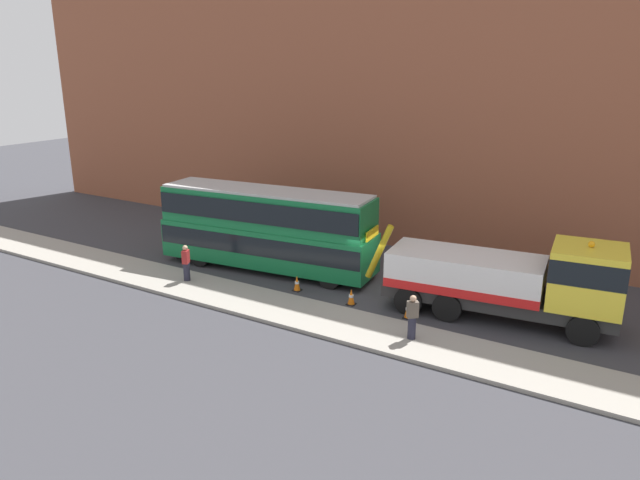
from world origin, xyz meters
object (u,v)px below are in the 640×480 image
at_px(double_decker_bus, 266,226).
at_px(recovery_tow_truck, 510,279).
at_px(traffic_cone_near_bus, 297,284).
at_px(pedestrian_bystander, 412,318).
at_px(traffic_cone_midway, 351,297).
at_px(traffic_cone_near_truck, 408,310).
at_px(pedestrian_onlooker, 186,263).

bearing_deg(double_decker_bus, recovery_tow_truck, -5.73).
bearing_deg(traffic_cone_near_bus, double_decker_bus, 149.65).
height_order(pedestrian_bystander, traffic_cone_near_bus, pedestrian_bystander).
bearing_deg(traffic_cone_midway, traffic_cone_near_truck, -0.68).
height_order(double_decker_bus, pedestrian_bystander, double_decker_bus).
bearing_deg(traffic_cone_near_truck, pedestrian_bystander, -63.73).
relative_size(pedestrian_onlooker, traffic_cone_near_bus, 2.38).
height_order(recovery_tow_truck, traffic_cone_midway, recovery_tow_truck).
xyz_separation_m(pedestrian_onlooker, traffic_cone_near_bus, (4.92, 1.88, -0.64)).
relative_size(traffic_cone_midway, traffic_cone_near_truck, 1.00).
distance_m(pedestrian_onlooker, traffic_cone_midway, 8.00).
bearing_deg(traffic_cone_midway, pedestrian_bystander, -28.65).
bearing_deg(double_decker_bus, traffic_cone_near_truck, -18.43).
xyz_separation_m(traffic_cone_near_bus, traffic_cone_midway, (2.86, -0.14, 0.00)).
distance_m(traffic_cone_midway, traffic_cone_near_truck, 2.63).
distance_m(traffic_cone_near_bus, traffic_cone_near_truck, 5.49).
bearing_deg(traffic_cone_near_bus, traffic_cone_near_truck, -1.75).
height_order(recovery_tow_truck, double_decker_bus, double_decker_bus).
bearing_deg(pedestrian_bystander, traffic_cone_midway, 21.63).
bearing_deg(traffic_cone_midway, pedestrian_onlooker, -167.40).
height_order(traffic_cone_near_bus, traffic_cone_midway, same).
bearing_deg(pedestrian_onlooker, traffic_cone_midway, -10.77).
bearing_deg(pedestrian_onlooker, recovery_tow_truck, -8.82).
xyz_separation_m(recovery_tow_truck, double_decker_bus, (-11.84, -0.05, 0.47)).
distance_m(double_decker_bus, pedestrian_bystander, 10.13).
xyz_separation_m(pedestrian_bystander, traffic_cone_midway, (-3.58, 1.96, -0.64)).
bearing_deg(traffic_cone_midway, recovery_tow_truck, 16.99).
distance_m(recovery_tow_truck, traffic_cone_midway, 6.54).
distance_m(recovery_tow_truck, pedestrian_bystander, 4.65).
relative_size(pedestrian_onlooker, pedestrian_bystander, 1.00).
xyz_separation_m(traffic_cone_midway, traffic_cone_near_truck, (2.63, -0.03, 0.00)).
xyz_separation_m(pedestrian_onlooker, traffic_cone_midway, (7.78, 1.74, -0.64)).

